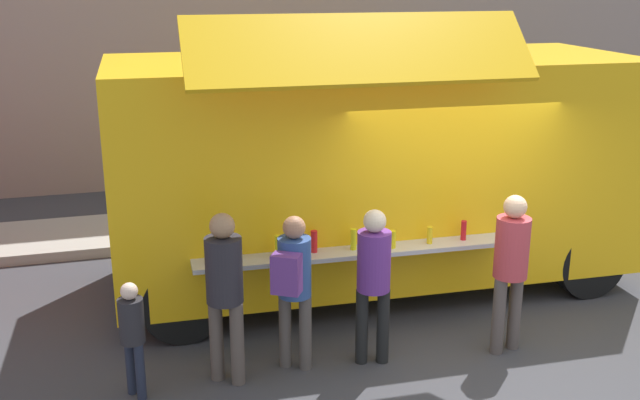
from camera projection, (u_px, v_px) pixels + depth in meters
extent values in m
plane|color=#38383D|center=(489.00, 360.00, 7.81)|extent=(60.00, 60.00, 0.00)
cube|color=#9E998E|center=(61.00, 238.00, 11.16)|extent=(28.00, 1.60, 0.15)
cube|color=yellow|center=(373.00, 163.00, 9.33)|extent=(6.45, 2.62, 2.61)
cube|color=yellow|center=(362.00, 49.00, 7.29)|extent=(3.53, 0.80, 0.66)
cube|color=black|center=(350.00, 163.00, 8.02)|extent=(3.34, 0.19, 1.18)
cube|color=#B7B7BC|center=(354.00, 252.00, 8.09)|extent=(3.52, 0.45, 0.05)
cylinder|color=silver|center=(234.00, 247.00, 7.80)|extent=(0.08, 0.08, 0.25)
cylinder|color=yellow|center=(278.00, 246.00, 7.86)|extent=(0.08, 0.08, 0.23)
cylinder|color=red|center=(314.00, 241.00, 7.99)|extent=(0.07, 0.07, 0.24)
cylinder|color=yellow|center=(354.00, 239.00, 8.06)|extent=(0.07, 0.07, 0.24)
cylinder|color=yellow|center=(393.00, 239.00, 8.12)|extent=(0.07, 0.07, 0.20)
cylinder|color=yellow|center=(430.00, 235.00, 8.26)|extent=(0.06, 0.06, 0.19)
cylinder|color=red|center=(464.00, 230.00, 8.36)|extent=(0.06, 0.06, 0.22)
cube|color=black|center=(598.00, 115.00, 9.92)|extent=(0.14, 2.08, 1.15)
cylinder|color=black|center=(507.00, 211.00, 11.24)|extent=(0.90, 0.28, 0.90)
cylinder|color=black|center=(588.00, 262.00, 9.25)|extent=(0.90, 0.28, 0.90)
cylinder|color=black|center=(172.00, 237.00, 10.10)|extent=(0.90, 0.28, 0.90)
cylinder|color=black|center=(183.00, 302.00, 8.10)|extent=(0.90, 0.28, 0.90)
cylinder|color=#2B633A|center=(567.00, 177.00, 12.90)|extent=(0.60, 0.60, 1.00)
cylinder|color=black|center=(362.00, 326.00, 7.64)|extent=(0.13, 0.13, 0.82)
cylinder|color=black|center=(383.00, 326.00, 7.66)|extent=(0.13, 0.13, 0.82)
cylinder|color=#5D2B80|center=(374.00, 261.00, 7.44)|extent=(0.34, 0.34, 0.62)
sphere|color=beige|center=(375.00, 221.00, 7.32)|extent=(0.23, 0.23, 0.23)
cylinder|color=#4C4541|center=(285.00, 330.00, 7.58)|extent=(0.13, 0.13, 0.80)
cylinder|color=#4C4541|center=(305.00, 333.00, 7.52)|extent=(0.13, 0.13, 0.80)
cylinder|color=#2D4A8B|center=(295.00, 267.00, 7.35)|extent=(0.33, 0.33, 0.61)
sphere|color=#A57053|center=(294.00, 227.00, 7.22)|extent=(0.22, 0.22, 0.22)
cube|color=#5E307F|center=(286.00, 274.00, 7.10)|extent=(0.33, 0.29, 0.39)
cylinder|color=#50453F|center=(216.00, 340.00, 7.32)|extent=(0.14, 0.14, 0.86)
cylinder|color=#50453F|center=(237.00, 344.00, 7.24)|extent=(0.14, 0.14, 0.86)
cylinder|color=#242128|center=(224.00, 270.00, 7.06)|extent=(0.36, 0.36, 0.65)
sphere|color=#9B7352|center=(222.00, 226.00, 6.93)|extent=(0.24, 0.24, 0.24)
cylinder|color=#4F4541|center=(498.00, 316.00, 7.83)|extent=(0.14, 0.14, 0.85)
cylinder|color=#4F4541|center=(515.00, 311.00, 7.94)|extent=(0.14, 0.14, 0.85)
cylinder|color=#B33841|center=(512.00, 248.00, 7.67)|extent=(0.35, 0.35, 0.65)
sphere|color=#DEAE88|center=(515.00, 207.00, 7.54)|extent=(0.24, 0.24, 0.24)
cylinder|color=#1F2436|center=(131.00, 366.00, 7.11)|extent=(0.09, 0.09, 0.58)
cylinder|color=#1F2436|center=(140.00, 372.00, 7.01)|extent=(0.09, 0.09, 0.58)
cylinder|color=#232226|center=(131.00, 321.00, 6.91)|extent=(0.24, 0.24, 0.43)
sphere|color=beige|center=(129.00, 291.00, 6.83)|extent=(0.16, 0.16, 0.16)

